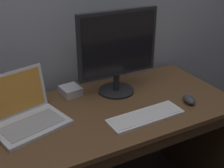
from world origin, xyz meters
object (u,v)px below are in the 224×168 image
at_px(external_monitor, 118,49).
at_px(wired_keyboard, 146,116).
at_px(computer_mouse, 189,99).
at_px(laptop_silver, 26,115).
at_px(external_drive_box, 71,91).

relative_size(external_monitor, wired_keyboard, 1.20).
distance_m(wired_keyboard, computer_mouse, 0.30).
bearing_deg(external_monitor, computer_mouse, -44.78).
bearing_deg(laptop_silver, computer_mouse, -13.96).
relative_size(laptop_silver, external_monitor, 0.81).
height_order(wired_keyboard, computer_mouse, computer_mouse).
xyz_separation_m(computer_mouse, external_drive_box, (-0.54, 0.40, 0.00)).
distance_m(wired_keyboard, external_drive_box, 0.48).
height_order(laptop_silver, external_monitor, external_monitor).
xyz_separation_m(laptop_silver, computer_mouse, (0.84, -0.21, -0.03)).
height_order(external_monitor, external_drive_box, external_monitor).
bearing_deg(wired_keyboard, computer_mouse, 3.80).
xyz_separation_m(laptop_silver, wired_keyboard, (0.54, -0.23, -0.04)).
bearing_deg(laptop_silver, external_monitor, 8.34).
xyz_separation_m(wired_keyboard, computer_mouse, (0.30, 0.02, 0.01)).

